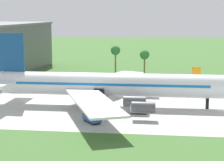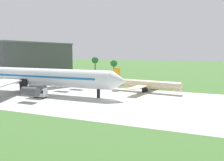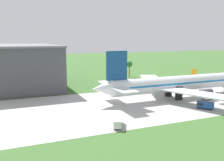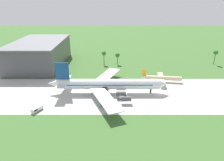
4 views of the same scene
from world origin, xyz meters
name	(u,v)px [view 3 (image 3 of 4)]	position (x,y,z in m)	size (l,w,h in m)	color
jet_airliner	(177,84)	(-29.69, 1.15, 5.39)	(66.89, 60.33, 17.97)	white
regional_aircraft	(213,79)	(4.45, 17.40, 2.61)	(24.97, 22.58, 7.93)	beige
baggage_tug	(205,105)	(-30.82, -14.55, 1.19)	(4.60, 5.21, 2.20)	black
fuel_truck	(118,122)	(-62.84, -18.93, 1.21)	(4.52, 6.19, 2.23)	black
catering_van	(208,96)	(-21.16, -5.78, 1.54)	(4.07, 2.20, 2.89)	black
terminal_building	(15,65)	(-84.09, 52.96, 9.60)	(36.72, 61.20, 19.17)	#47474C
palm_tree_row	(188,60)	(18.99, 54.04, 8.31)	(114.06, 3.60, 11.71)	brown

